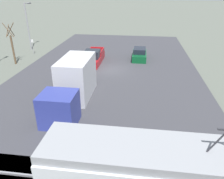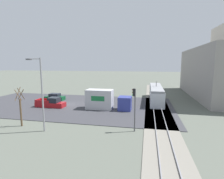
# 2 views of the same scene
# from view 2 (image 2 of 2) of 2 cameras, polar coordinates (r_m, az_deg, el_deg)

# --- Properties ---
(ground_plane) EXTENTS (320.00, 320.00, 0.00)m
(ground_plane) POSITION_cam_2_polar(r_m,az_deg,el_deg) (37.47, -14.10, -4.86)
(ground_plane) COLOR #565B51
(road_surface) EXTENTS (21.31, 42.18, 0.08)m
(road_surface) POSITION_cam_2_polar(r_m,az_deg,el_deg) (37.46, -14.10, -4.80)
(road_surface) COLOR #38383D
(road_surface) RESTS_ON ground
(rail_bed) EXTENTS (75.55, 4.40, 0.22)m
(rail_bed) POSITION_cam_2_polar(r_m,az_deg,el_deg) (33.92, 14.57, -6.19)
(rail_bed) COLOR gray
(rail_bed) RESTS_ON ground
(light_rail_tram) EXTENTS (15.13, 2.73, 4.46)m
(light_rail_tram) POSITION_cam_2_polar(r_m,az_deg,el_deg) (40.67, 14.15, -1.39)
(light_rail_tram) COLOR silver
(light_rail_tram) RESTS_ON ground
(box_truck) EXTENTS (2.58, 8.36, 3.61)m
(box_truck) POSITION_cam_2_polar(r_m,az_deg,el_deg) (32.44, -2.09, -3.51)
(box_truck) COLOR navy
(box_truck) RESTS_ON ground
(pickup_truck) EXTENTS (2.03, 5.68, 1.90)m
(pickup_truck) POSITION_cam_2_polar(r_m,az_deg,el_deg) (36.23, -19.26, -4.25)
(pickup_truck) COLOR maroon
(pickup_truck) RESTS_ON ground
(sedan_car_0) EXTENTS (1.89, 4.42, 1.54)m
(sedan_car_0) POSITION_cam_2_polar(r_m,az_deg,el_deg) (42.65, -18.16, -2.44)
(sedan_car_0) COLOR #0C4723
(sedan_car_0) RESTS_ON ground
(traffic_light_pole) EXTENTS (0.28, 0.47, 5.45)m
(traffic_light_pole) POSITION_cam_2_polar(r_m,az_deg,el_deg) (21.77, 7.32, -4.75)
(traffic_light_pole) COLOR #47474C
(traffic_light_pole) RESTS_ON ground
(street_tree) EXTENTS (1.26, 1.04, 5.36)m
(street_tree) POSITION_cam_2_polar(r_m,az_deg,el_deg) (26.74, -27.69, -5.55)
(street_tree) COLOR brown
(street_tree) RESTS_ON ground
(street_lamp_mid_block) EXTENTS (0.36, 1.95, 9.16)m
(street_lamp_mid_block) POSITION_cam_2_polar(r_m,az_deg,el_deg) (23.08, -22.24, -0.26)
(street_lamp_mid_block) COLOR gray
(street_lamp_mid_block) RESTS_ON ground
(backdrop_office_block) EXTENTS (31.20, 15.28, 12.39)m
(backdrop_office_block) POSITION_cam_2_polar(r_m,az_deg,el_deg) (52.24, 32.79, 4.62)
(backdrop_office_block) COLOR gray
(backdrop_office_block) RESTS_ON ground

